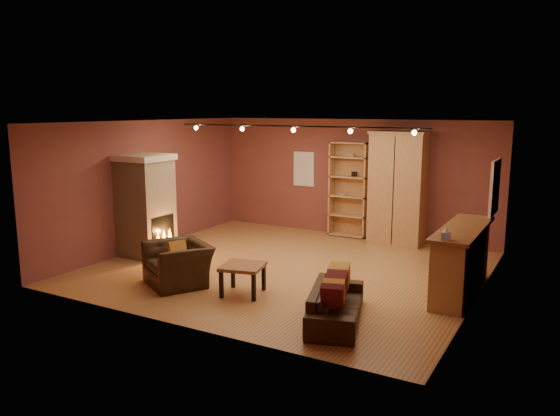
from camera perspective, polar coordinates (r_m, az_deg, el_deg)
The scene contains 16 objects.
floor at distance 10.63m, azimuth 0.84°, elevation -6.30°, with size 7.00×7.00×0.00m, color olive.
ceiling at distance 10.19m, azimuth 0.88°, elevation 8.97°, with size 7.00×7.00×0.00m, color brown.
back_wall at distance 13.24m, azimuth 7.59°, elevation 3.13°, with size 7.00×0.02×2.80m, color brown.
left_wall at distance 12.36m, azimuth -13.57°, elevation 2.41°, with size 0.02×6.50×2.80m, color brown.
right_wall at distance 9.21m, azimuth 20.39°, elevation -0.61°, with size 0.02×6.50×2.80m, color brown.
fireplace at distance 11.66m, azimuth -13.84°, elevation 0.25°, with size 1.01×0.98×2.12m.
back_window at distance 13.73m, azimuth 2.52°, elevation 4.10°, with size 0.56×0.04×0.86m, color white.
bookcase at distance 13.17m, azimuth 7.31°, elevation 2.02°, with size 0.93×0.36×2.28m.
armoire at distance 12.55m, azimuth 12.20°, elevation 2.04°, with size 1.25×0.71×2.55m.
bar_counter at distance 9.56m, azimuth 18.41°, elevation -5.18°, with size 0.63×2.37×1.13m.
tissue_box at distance 8.42m, azimuth 16.96°, elevation -2.61°, with size 0.14×0.14×0.23m.
right_window at distance 10.54m, azimuth 21.53°, elevation 2.02°, with size 0.05×0.90×1.00m, color white.
loveseat at distance 8.03m, azimuth 5.89°, elevation -9.20°, with size 1.02×1.84×0.75m.
armchair at distance 9.73m, azimuth -10.62°, elevation -5.05°, with size 1.34×1.20×0.98m.
coffee_table at distance 9.10m, azimuth -3.91°, elevation -6.38°, with size 0.81×0.81×0.50m.
track_rail at distance 10.37m, azimuth 1.41°, elevation 8.38°, with size 5.20×0.09×0.13m.
Camera 1 is at (4.85, -8.96, 3.05)m, focal length 35.00 mm.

